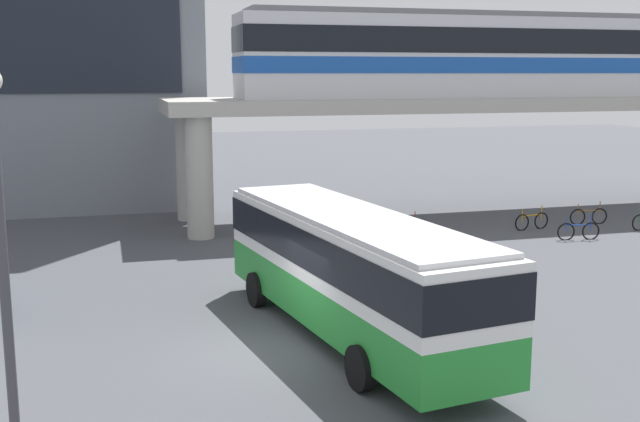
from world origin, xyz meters
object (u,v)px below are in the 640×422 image
bicycle_black (304,231)px  bicycle_red (405,228)px  bus_main (349,262)px  bicycle_orange (532,221)px  train (479,54)px  bicycle_blue (578,231)px  bicycle_brown (589,216)px

bicycle_black → bicycle_red: bearing=-7.6°
bus_main → bicycle_orange: size_ratio=6.37×
train → bicycle_orange: size_ratio=12.71×
bicycle_blue → bicycle_brown: (2.34, 2.74, 0.00)m
train → bicycle_blue: 9.80m
train → bicycle_black: size_ratio=12.76×
bicycle_blue → bus_main: bearing=-145.2°
train → bicycle_red: bearing=-141.1°
bus_main → bicycle_orange: bus_main is taller
bus_main → bicycle_red: bearing=61.7°
bus_main → bicycle_brown: bus_main is taller
bicycle_black → bicycle_blue: bearing=-15.5°
bicycle_blue → bicycle_brown: bearing=49.4°
bicycle_red → bicycle_orange: bearing=-0.3°
bicycle_blue → bicycle_orange: bearing=106.5°
bicycle_blue → bicycle_orange: same height
bicycle_brown → bicycle_red: bearing=-177.9°
bicycle_red → bicycle_brown: same height
bus_main → bicycle_blue: bearing=34.8°
train → bicycle_blue: train is taller
train → bicycle_brown: size_ratio=12.61×
train → bicycle_orange: 8.31m
bus_main → bicycle_black: 11.88m
bicycle_red → bicycle_brown: bearing=2.1°
bicycle_black → bicycle_brown: same height
bicycle_red → bicycle_black: same height
train → bicycle_red: size_ratio=13.21×
bus_main → bicycle_brown: bearing=37.6°
bus_main → bicycle_black: (1.83, 11.63, -1.63)m
bicycle_black → bicycle_orange: size_ratio=1.00×
train → bicycle_brown: bearing=-46.1°
train → bicycle_orange: (0.65, -4.19, -7.14)m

